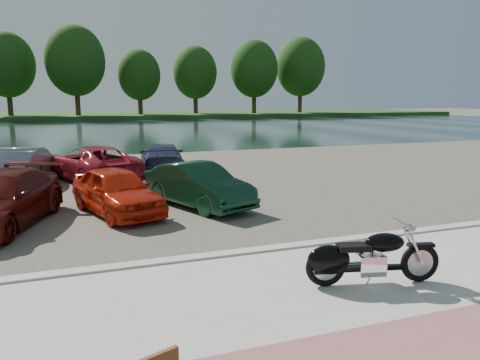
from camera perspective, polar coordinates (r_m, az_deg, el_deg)
name	(u,v)px	position (r m, az deg, el deg)	size (l,w,h in m)	color
ground	(352,285)	(8.54, 13.49, -12.35)	(200.00, 200.00, 0.00)	#595447
promenade	(389,306)	(7.78, 17.70, -14.45)	(60.00, 6.00, 0.10)	#AEABA4
pink_path	(467,352)	(6.77, 25.90, -18.37)	(60.00, 2.00, 0.01)	#985659
kerb	(299,247)	(10.12, 7.21, -8.10)	(60.00, 0.30, 0.14)	#AEABA4
parking_lot	(193,180)	(18.37, -5.74, 0.02)	(60.00, 18.00, 0.04)	#464238
river	(118,131)	(46.85, -14.68, 5.84)	(120.00, 40.00, 0.00)	black
far_bank	(97,115)	(78.71, -17.00, 7.55)	(120.00, 24.00, 0.60)	#1D4016
far_trees	(128,67)	(72.98, -13.50, 13.19)	(70.25, 10.68, 12.52)	#322512
motorcycle	(361,258)	(8.17, 14.52, -9.20)	(2.30, 0.90, 1.05)	black
car_3	(0,200)	(12.99, -27.23, -2.15)	(1.89, 4.65, 1.35)	#4D0F0B
car_4	(117,191)	(13.25, -14.81, -1.28)	(1.51, 3.76, 1.28)	red
car_5	(198,185)	(13.69, -5.11, -0.64)	(1.34, 3.86, 1.27)	#0D321D
car_9	(25,165)	(19.09, -24.69, 1.66)	(1.44, 4.13, 1.36)	slate
car_10	(93,163)	(18.76, -17.48, 1.96)	(2.23, 4.83, 1.34)	maroon
car_11	(162,158)	(19.92, -9.52, 2.62)	(1.77, 4.35, 1.26)	navy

